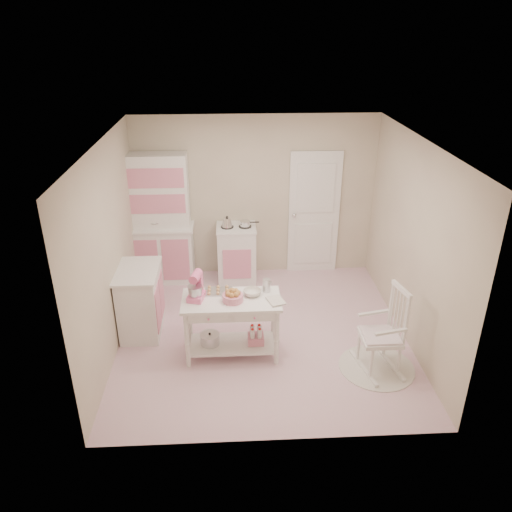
{
  "coord_description": "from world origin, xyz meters",
  "views": [
    {
      "loc": [
        -0.4,
        -5.65,
        3.87
      ],
      "look_at": [
        -0.09,
        0.08,
        1.13
      ],
      "focal_mm": 35.0,
      "sensor_mm": 36.0,
      "label": 1
    }
  ],
  "objects_px": {
    "rocking_chair": "(381,330)",
    "work_table": "(232,327)",
    "stand_mixer": "(196,287)",
    "bread_basket": "(233,298)",
    "stove": "(237,253)",
    "hutch": "(159,220)",
    "base_cabinet": "(141,301)"
  },
  "relations": [
    {
      "from": "rocking_chair",
      "to": "work_table",
      "type": "distance_m",
      "value": 1.81
    },
    {
      "from": "rocking_chair",
      "to": "stand_mixer",
      "type": "height_order",
      "value": "stand_mixer"
    },
    {
      "from": "rocking_chair",
      "to": "stand_mixer",
      "type": "bearing_deg",
      "value": 157.09
    },
    {
      "from": "rocking_chair",
      "to": "work_table",
      "type": "bearing_deg",
      "value": 155.25
    },
    {
      "from": "rocking_chair",
      "to": "work_table",
      "type": "xyz_separation_m",
      "value": [
        -1.76,
        0.39,
        -0.15
      ]
    },
    {
      "from": "work_table",
      "to": "bread_basket",
      "type": "relative_size",
      "value": 4.8
    },
    {
      "from": "stove",
      "to": "hutch",
      "type": "bearing_deg",
      "value": 177.61
    },
    {
      "from": "base_cabinet",
      "to": "rocking_chair",
      "type": "height_order",
      "value": "rocking_chair"
    },
    {
      "from": "hutch",
      "to": "stove",
      "type": "xyz_separation_m",
      "value": [
        1.2,
        -0.05,
        -0.58
      ]
    },
    {
      "from": "hutch",
      "to": "rocking_chair",
      "type": "relative_size",
      "value": 1.89
    },
    {
      "from": "hutch",
      "to": "base_cabinet",
      "type": "height_order",
      "value": "hutch"
    },
    {
      "from": "hutch",
      "to": "rocking_chair",
      "type": "distance_m",
      "value": 3.81
    },
    {
      "from": "stand_mixer",
      "to": "bread_basket",
      "type": "distance_m",
      "value": 0.46
    },
    {
      "from": "base_cabinet",
      "to": "bread_basket",
      "type": "distance_m",
      "value": 1.45
    },
    {
      "from": "stove",
      "to": "rocking_chair",
      "type": "xyz_separation_m",
      "value": [
        1.66,
        -2.42,
        0.09
      ]
    },
    {
      "from": "hutch",
      "to": "bread_basket",
      "type": "distance_m",
      "value": 2.41
    },
    {
      "from": "hutch",
      "to": "rocking_chair",
      "type": "height_order",
      "value": "hutch"
    },
    {
      "from": "base_cabinet",
      "to": "stand_mixer",
      "type": "bearing_deg",
      "value": -36.19
    },
    {
      "from": "hutch",
      "to": "stove",
      "type": "bearing_deg",
      "value": -2.39
    },
    {
      "from": "stove",
      "to": "rocking_chair",
      "type": "distance_m",
      "value": 2.94
    },
    {
      "from": "work_table",
      "to": "base_cabinet",
      "type": "bearing_deg",
      "value": 153.67
    },
    {
      "from": "stove",
      "to": "base_cabinet",
      "type": "distance_m",
      "value": 1.94
    },
    {
      "from": "stove",
      "to": "rocking_chair",
      "type": "relative_size",
      "value": 0.84
    },
    {
      "from": "bread_basket",
      "to": "base_cabinet",
      "type": "bearing_deg",
      "value": 152.19
    },
    {
      "from": "stove",
      "to": "stand_mixer",
      "type": "bearing_deg",
      "value": -104.51
    },
    {
      "from": "stove",
      "to": "work_table",
      "type": "xyz_separation_m",
      "value": [
        -0.1,
        -2.03,
        -0.06
      ]
    },
    {
      "from": "base_cabinet",
      "to": "work_table",
      "type": "relative_size",
      "value": 0.77
    },
    {
      "from": "stand_mixer",
      "to": "work_table",
      "type": "bearing_deg",
      "value": 10.92
    },
    {
      "from": "hutch",
      "to": "bread_basket",
      "type": "height_order",
      "value": "hutch"
    },
    {
      "from": "work_table",
      "to": "stand_mixer",
      "type": "xyz_separation_m",
      "value": [
        -0.42,
        0.02,
        0.57
      ]
    },
    {
      "from": "stand_mixer",
      "to": "stove",
      "type": "bearing_deg",
      "value": 89.14
    },
    {
      "from": "rocking_chair",
      "to": "stand_mixer",
      "type": "xyz_separation_m",
      "value": [
        -2.18,
        0.41,
        0.42
      ]
    }
  ]
}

